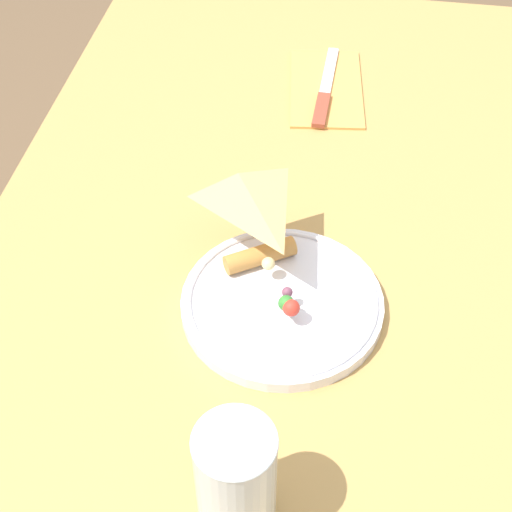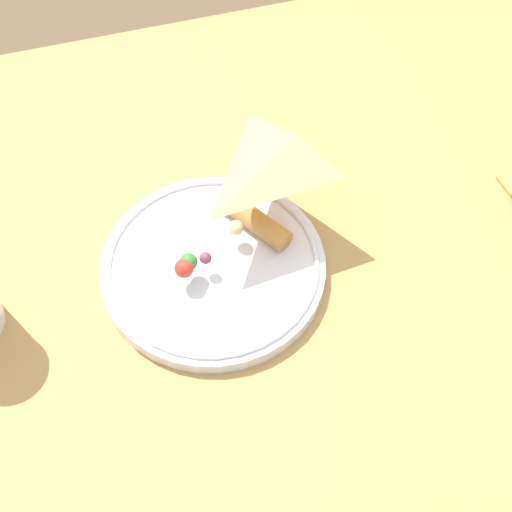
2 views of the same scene
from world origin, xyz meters
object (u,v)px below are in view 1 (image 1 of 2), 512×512
at_px(dining_table, 291,263).
at_px(milk_glass, 236,479).
at_px(napkin_folded, 326,88).
at_px(butter_knife, 325,90).
at_px(plate_pizza, 281,300).

distance_m(dining_table, milk_glass, 0.46).
relative_size(napkin_folded, butter_knife, 1.00).
bearing_deg(dining_table, napkin_folded, -3.21).
distance_m(plate_pizza, napkin_folded, 0.45).
xyz_separation_m(dining_table, milk_glass, (-0.43, -0.00, 0.17)).
bearing_deg(napkin_folded, milk_glass, 178.78).
distance_m(dining_table, napkin_folded, 0.30).
xyz_separation_m(plate_pizza, napkin_folded, (0.45, -0.01, -0.01)).
xyz_separation_m(dining_table, plate_pizza, (-0.18, -0.01, 0.12)).
xyz_separation_m(napkin_folded, butter_knife, (-0.01, 0.00, 0.00)).
bearing_deg(dining_table, milk_glass, -179.93).
relative_size(dining_table, plate_pizza, 4.94).
bearing_deg(dining_table, butter_knife, -3.31).
distance_m(milk_glass, butter_knife, 0.70).
height_order(dining_table, butter_knife, butter_knife).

